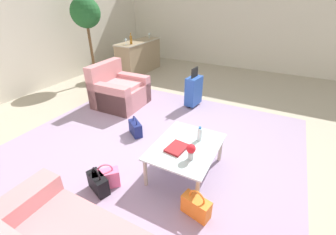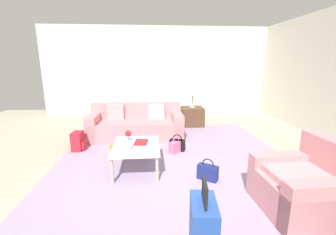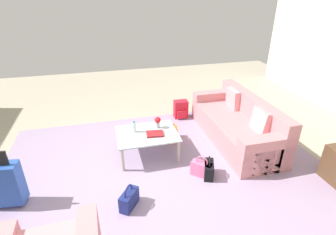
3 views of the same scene
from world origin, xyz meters
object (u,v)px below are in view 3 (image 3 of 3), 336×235
Objects in this scene: flower_vase at (158,121)px; handbag_navy at (129,199)px; backpack_red at (181,110)px; handbag_pink at (202,169)px; coffee_table_book at (155,134)px; handbag_orange at (174,134)px; water_bottle at (134,127)px; couch at (239,125)px; coffee_table at (147,136)px; suitcase_blue at (6,183)px; handbag_black at (209,169)px.

flower_vase reaches higher than handbag_navy.
handbag_pink is at bearing 81.89° from backpack_red.
coffee_table_book is 0.73m from handbag_orange.
water_bottle is 1.72m from backpack_red.
couch is at bearing -141.26° from handbag_pink.
handbag_pink is at bearing 132.52° from coffee_table.
couch reaches higher than backpack_red.
suitcase_blue reaches higher than handbag_pink.
suitcase_blue reaches higher than coffee_table_book.
suitcase_blue is at bearing 11.92° from couch.
handbag_pink is at bearing 178.51° from suitcase_blue.
suitcase_blue reaches higher than flower_vase.
couch is at bearing -168.08° from suitcase_blue.
suitcase_blue is 2.81m from handbag_orange.
handbag_black is at bearing 42.87° from couch.
water_bottle is at bearing -42.05° from handbag_black.
water_bottle reaches higher than coffee_table_book.
water_bottle is at bearing 44.76° from backpack_red.
handbag_orange is at bearing -124.24° from handbag_navy.
suitcase_blue is at bearing 19.29° from coffee_table.
handbag_orange is at bearing -160.05° from water_bottle.
flower_vase is 1.43m from backpack_red.
handbag_pink is (-0.59, 0.69, -0.32)m from coffee_table_book.
handbag_orange is at bearing -128.04° from coffee_table_book.
couch is 11.06× the size of water_bottle.
flower_vase is at bearing -106.79° from coffee_table_book.
water_bottle is 0.72× the size of coffee_table_book.
water_bottle is 0.38m from coffee_table_book.
backpack_red is at bearing -127.78° from coffee_table.
water_bottle is 1.42m from handbag_black.
coffee_table is 0.16m from coffee_table_book.
flower_vase reaches higher than coffee_table_book.
suitcase_blue reaches higher than handbag_navy.
backpack_red reaches higher than handbag_black.
flower_vase is at bearing -173.21° from water_bottle.
couch reaches higher than handbag_orange.
coffee_table_book is (1.67, 0.18, 0.16)m from couch.
water_bottle reaches higher than handbag_navy.
coffee_table_book is 0.79× the size of handbag_navy.
water_bottle reaches higher than handbag_pink.
couch is 7.98× the size of coffee_table_book.
backpack_red is (-0.19, -2.10, 0.06)m from handbag_black.
flower_vase reaches higher than coffee_table.
handbag_navy is at bearing 17.77° from handbag_pink.
coffee_table is 0.74m from handbag_orange.
suitcase_blue is (2.22, 0.85, -0.20)m from flower_vase.
flower_vase is 0.57× the size of handbag_orange.
flower_vase is 1.13m from handbag_pink.
coffee_table_book is 0.79× the size of handbag_pink.
backpack_red is (-0.29, -2.06, 0.06)m from handbag_pink.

